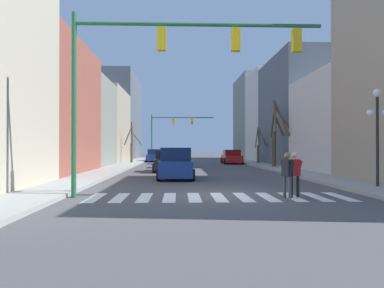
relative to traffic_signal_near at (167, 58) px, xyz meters
The scene contains 19 objects.
ground_plane 5.47m from the traffic_signal_near, 18.30° to the left, with size 240.00×240.00×0.00m, color #4C4C4F.
sidewalk_left 6.95m from the traffic_signal_near, behind, with size 2.26×90.00×0.15m.
building_row_left 24.10m from the traffic_signal_near, 111.66° to the left, with size 6.00×55.70×13.23m.
building_row_right 25.92m from the traffic_signal_near, 60.75° to the left, with size 6.00×54.50×12.50m.
crosswalk_stripes 5.44m from the traffic_signal_near, ahead, with size 9.45×2.60×0.01m.
traffic_signal_near is the anchor object (origin of this frame).
traffic_signal_far 40.01m from the traffic_signal_near, 91.00° to the left, with size 8.95×0.28×6.47m.
street_lamp_right_corner 9.43m from the traffic_signal_near, 13.12° to the left, with size 0.95×0.36×4.21m.
car_parked_left_mid 28.00m from the traffic_signal_near, 76.96° to the left, with size 2.09×4.21×1.53m.
car_parked_left_far 19.80m from the traffic_signal_near, 89.68° to the left, with size 2.01×4.48×1.63m.
car_parked_right_far 14.79m from the traffic_signal_near, 91.33° to the left, with size 2.18×4.17×1.60m.
car_parked_left_near 8.99m from the traffic_signal_near, 88.09° to the left, with size 2.08×4.40×1.80m.
car_parked_right_mid 33.26m from the traffic_signal_near, 94.33° to the left, with size 2.05×4.55×1.56m.
car_at_intersection 27.22m from the traffic_signal_near, 91.05° to the left, with size 2.17×4.75×1.63m.
pedestrian_on_left_sidewalk 6.22m from the traffic_signal_near, ahead, with size 0.69×0.33×1.64m.
pedestrian_on_right_sidewalk 5.99m from the traffic_signal_near, ahead, with size 0.37×0.68×1.64m.
street_tree_left_near 28.04m from the traffic_signal_near, 99.72° to the left, with size 2.02×1.16×4.45m.
street_tree_right_near 26.89m from the traffic_signal_near, 70.64° to the left, with size 1.35×2.05×3.79m.
street_tree_left_far 20.20m from the traffic_signal_near, 63.99° to the left, with size 1.60×2.22×5.75m.
Camera 1 is at (-1.48, -14.32, 1.84)m, focal length 35.00 mm.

